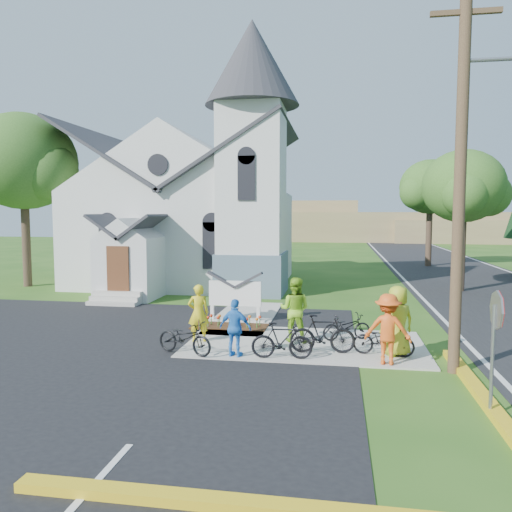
% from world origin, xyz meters
% --- Properties ---
extents(ground, '(120.00, 120.00, 0.00)m').
position_xyz_m(ground, '(0.00, 0.00, 0.00)').
color(ground, '#285317').
rests_on(ground, ground).
extents(road, '(8.00, 90.00, 0.02)m').
position_xyz_m(road, '(10.00, 15.00, 0.01)').
color(road, black).
rests_on(road, ground).
extents(sidewalk, '(7.00, 4.00, 0.05)m').
position_xyz_m(sidewalk, '(1.50, 0.50, 0.03)').
color(sidewalk, '#A19B91').
rests_on(sidewalk, ground).
extents(church, '(12.35, 12.00, 13.00)m').
position_xyz_m(church, '(-5.48, 12.48, 5.25)').
color(church, silver).
rests_on(church, ground).
extents(church_sign, '(2.20, 0.40, 1.70)m').
position_xyz_m(church_sign, '(-1.20, 3.20, 1.03)').
color(church_sign, '#A19B91').
rests_on(church_sign, ground).
extents(flower_bed, '(2.60, 1.10, 0.07)m').
position_xyz_m(flower_bed, '(-1.20, 2.30, 0.04)').
color(flower_bed, '#331F0D').
rests_on(flower_bed, ground).
extents(utility_pole, '(3.45, 0.28, 10.00)m').
position_xyz_m(utility_pole, '(5.36, -1.50, 5.40)').
color(utility_pole, '#453022').
rests_on(utility_pole, ground).
extents(stop_sign, '(0.11, 0.76, 2.48)m').
position_xyz_m(stop_sign, '(5.43, -4.20, 1.78)').
color(stop_sign, gray).
rests_on(stop_sign, ground).
extents(tree_lot_corner, '(5.60, 5.60, 9.15)m').
position_xyz_m(tree_lot_corner, '(-14.00, 10.00, 6.60)').
color(tree_lot_corner, '#3B2A20').
rests_on(tree_lot_corner, ground).
extents(tree_road_near, '(4.00, 4.00, 7.05)m').
position_xyz_m(tree_road_near, '(8.50, 12.00, 5.21)').
color(tree_road_near, '#3B2A20').
rests_on(tree_road_near, ground).
extents(tree_road_mid, '(4.40, 4.40, 7.80)m').
position_xyz_m(tree_road_mid, '(9.00, 24.00, 5.78)').
color(tree_road_mid, '#3B2A20').
rests_on(tree_road_mid, ground).
extents(distant_hills, '(61.00, 10.00, 5.60)m').
position_xyz_m(distant_hills, '(3.36, 56.33, 2.17)').
color(distant_hills, olive).
rests_on(distant_hills, ground).
extents(cyclist_0, '(0.74, 0.60, 1.75)m').
position_xyz_m(cyclist_0, '(-1.70, 0.18, 0.92)').
color(cyclist_0, gold).
rests_on(cyclist_0, sidewalk).
extents(bike_0, '(1.85, 1.16, 0.92)m').
position_xyz_m(bike_0, '(-1.70, -1.20, 0.51)').
color(bike_0, black).
rests_on(bike_0, sidewalk).
extents(cyclist_1, '(1.06, 0.89, 1.95)m').
position_xyz_m(cyclist_1, '(1.17, 0.68, 1.03)').
color(cyclist_1, '#7FBB23').
rests_on(cyclist_1, sidewalk).
extents(bike_1, '(1.67, 0.57, 0.98)m').
position_xyz_m(bike_1, '(0.99, -1.20, 0.54)').
color(bike_1, black).
rests_on(bike_1, sidewalk).
extents(cyclist_2, '(0.98, 0.58, 1.57)m').
position_xyz_m(cyclist_2, '(-0.28, -1.18, 0.84)').
color(cyclist_2, '#2B7ED7').
rests_on(cyclist_2, sidewalk).
extents(bike_2, '(1.62, 1.08, 0.81)m').
position_xyz_m(bike_2, '(2.73, 1.10, 0.45)').
color(bike_2, black).
rests_on(bike_2, sidewalk).
extents(cyclist_3, '(1.27, 0.85, 1.83)m').
position_xyz_m(cyclist_3, '(3.73, -1.20, 0.96)').
color(cyclist_3, '#E25419').
rests_on(cyclist_3, sidewalk).
extents(bike_3, '(1.85, 0.71, 1.09)m').
position_xyz_m(bike_3, '(2.05, -0.48, 0.59)').
color(bike_3, black).
rests_on(bike_3, sidewalk).
extents(cyclist_4, '(1.11, 0.94, 1.93)m').
position_xyz_m(cyclist_4, '(4.06, -0.40, 1.02)').
color(cyclist_4, '#A2AF20').
rests_on(cyclist_4, sidewalk).
extents(bike_4, '(1.71, 0.81, 0.87)m').
position_xyz_m(bike_4, '(3.70, -0.44, 0.48)').
color(bike_4, black).
rests_on(bike_4, sidewalk).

